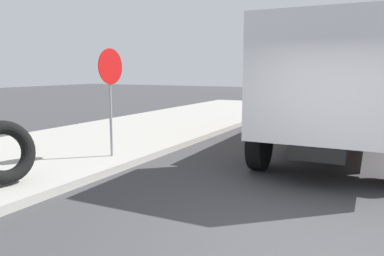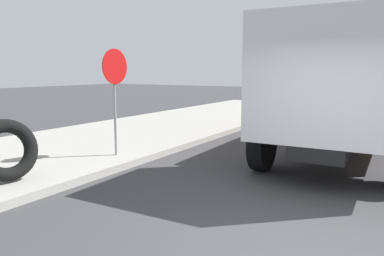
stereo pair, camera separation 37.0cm
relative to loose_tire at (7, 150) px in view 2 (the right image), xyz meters
The scene contains 4 objects.
ground_plane 4.91m from the loose_tire, 86.63° to the right, with size 80.00×80.00×0.00m, color #38383A.
loose_tire is the anchor object (origin of this frame).
stop_sign 2.70m from the loose_tire, ahead, with size 0.76×0.08×2.33m.
dump_truck_orange 7.19m from the loose_tire, 38.57° to the right, with size 7.07×2.96×3.00m.
Camera 2 is at (-3.92, -0.96, 2.02)m, focal length 34.68 mm.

